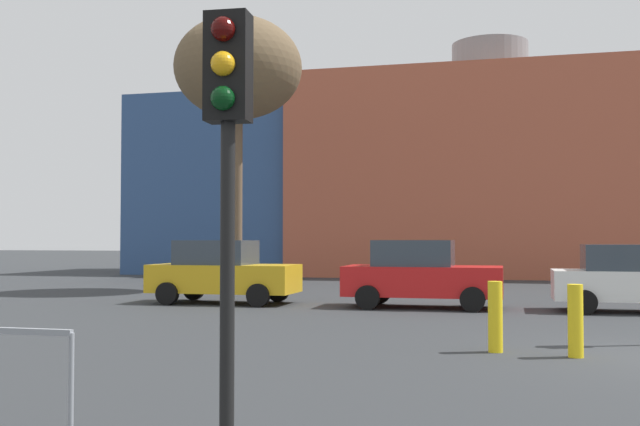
{
  "coord_description": "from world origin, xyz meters",
  "views": [
    {
      "loc": [
        -2.68,
        -12.89,
        1.87
      ],
      "look_at": [
        -7.55,
        6.51,
        2.58
      ],
      "focal_mm": 41.91,
      "sensor_mm": 36.0,
      "label": 1
    }
  ],
  "objects_px": {
    "parked_car_1": "(420,274)",
    "parked_car_2": "(631,279)",
    "bollard_yellow_1": "(575,321)",
    "bare_tree_0": "(238,69)",
    "parked_car_0": "(222,272)",
    "traffic_light_near_left": "(227,132)",
    "bollard_yellow_2": "(495,317)"
  },
  "relations": [
    {
      "from": "bollard_yellow_2",
      "to": "bare_tree_0",
      "type": "bearing_deg",
      "value": 126.11
    },
    {
      "from": "parked_car_0",
      "to": "traffic_light_near_left",
      "type": "xyz_separation_m",
      "value": [
        5.92,
        -14.89,
        1.83
      ]
    },
    {
      "from": "parked_car_0",
      "to": "bare_tree_0",
      "type": "bearing_deg",
      "value": 105.44
    },
    {
      "from": "traffic_light_near_left",
      "to": "bollard_yellow_1",
      "type": "bearing_deg",
      "value": 151.16
    },
    {
      "from": "parked_car_1",
      "to": "parked_car_2",
      "type": "height_order",
      "value": "parked_car_1"
    },
    {
      "from": "parked_car_2",
      "to": "traffic_light_near_left",
      "type": "height_order",
      "value": "traffic_light_near_left"
    },
    {
      "from": "parked_car_0",
      "to": "bollard_yellow_2",
      "type": "xyz_separation_m",
      "value": [
        7.93,
        -7.8,
        -0.33
      ]
    },
    {
      "from": "parked_car_1",
      "to": "bollard_yellow_1",
      "type": "relative_size",
      "value": 3.69
    },
    {
      "from": "parked_car_2",
      "to": "bare_tree_0",
      "type": "height_order",
      "value": "bare_tree_0"
    },
    {
      "from": "parked_car_0",
      "to": "bare_tree_0",
      "type": "relative_size",
      "value": 0.42
    },
    {
      "from": "parked_car_1",
      "to": "bare_tree_0",
      "type": "height_order",
      "value": "bare_tree_0"
    },
    {
      "from": "parked_car_0",
      "to": "parked_car_1",
      "type": "distance_m",
      "value": 5.81
    },
    {
      "from": "parked_car_0",
      "to": "traffic_light_near_left",
      "type": "relative_size",
      "value": 1.14
    },
    {
      "from": "parked_car_0",
      "to": "bollard_yellow_2",
      "type": "relative_size",
      "value": 3.63
    },
    {
      "from": "parked_car_2",
      "to": "bollard_yellow_2",
      "type": "bearing_deg",
      "value": -112.86
    },
    {
      "from": "bare_tree_0",
      "to": "parked_car_2",
      "type": "bearing_deg",
      "value": -21.42
    },
    {
      "from": "parked_car_0",
      "to": "parked_car_1",
      "type": "height_order",
      "value": "parked_car_1"
    },
    {
      "from": "parked_car_1",
      "to": "parked_car_2",
      "type": "distance_m",
      "value": 5.41
    },
    {
      "from": "parked_car_0",
      "to": "traffic_light_near_left",
      "type": "bearing_deg",
      "value": -68.3
    },
    {
      "from": "parked_car_1",
      "to": "bollard_yellow_1",
      "type": "xyz_separation_m",
      "value": [
        3.36,
        -8.06,
        -0.34
      ]
    },
    {
      "from": "bare_tree_0",
      "to": "bollard_yellow_2",
      "type": "height_order",
      "value": "bare_tree_0"
    },
    {
      "from": "bollard_yellow_2",
      "to": "parked_car_1",
      "type": "bearing_deg",
      "value": 105.19
    },
    {
      "from": "parked_car_1",
      "to": "bare_tree_0",
      "type": "bearing_deg",
      "value": 145.48
    },
    {
      "from": "traffic_light_near_left",
      "to": "bollard_yellow_1",
      "type": "xyz_separation_m",
      "value": [
        3.25,
        6.83,
        -2.17
      ]
    },
    {
      "from": "parked_car_0",
      "to": "parked_car_2",
      "type": "relative_size",
      "value": 1.06
    },
    {
      "from": "bollard_yellow_1",
      "to": "bare_tree_0",
      "type": "bearing_deg",
      "value": 129.04
    },
    {
      "from": "bare_tree_0",
      "to": "traffic_light_near_left",
      "type": "bearing_deg",
      "value": -69.82
    },
    {
      "from": "parked_car_2",
      "to": "traffic_light_near_left",
      "type": "bearing_deg",
      "value": -109.57
    },
    {
      "from": "parked_car_0",
      "to": "bollard_yellow_1",
      "type": "bearing_deg",
      "value": -41.29
    },
    {
      "from": "parked_car_0",
      "to": "bollard_yellow_1",
      "type": "relative_size",
      "value": 3.68
    },
    {
      "from": "bollard_yellow_2",
      "to": "traffic_light_near_left",
      "type": "bearing_deg",
      "value": -105.79
    },
    {
      "from": "bollard_yellow_1",
      "to": "bollard_yellow_2",
      "type": "xyz_separation_m",
      "value": [
        -1.24,
        0.25,
        0.01
      ]
    }
  ]
}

